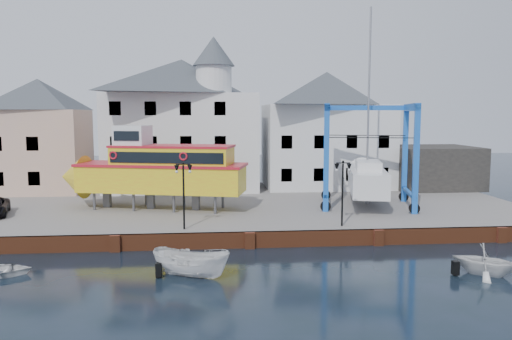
{
  "coord_description": "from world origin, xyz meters",
  "views": [
    {
      "loc": [
        -2.24,
        -29.47,
        8.12
      ],
      "look_at": [
        1.0,
        7.0,
        4.0
      ],
      "focal_mm": 35.0,
      "sensor_mm": 36.0,
      "label": 1
    }
  ],
  "objects": [
    {
      "name": "tour_boat",
      "position": [
        -6.83,
        8.31,
        3.96
      ],
      "size": [
        14.79,
        6.83,
        6.27
      ],
      "rotation": [
        0.0,
        0.0,
        -0.25
      ],
      "color": "#59595E",
      "rests_on": "hardstanding"
    },
    {
      "name": "motorboat_c",
      "position": [
        11.56,
        -6.02,
        0.0
      ],
      "size": [
        4.23,
        4.12,
        1.7
      ],
      "primitive_type": "imported",
      "rotation": [
        0.0,
        0.0,
        0.96
      ],
      "color": "silver",
      "rests_on": "ground"
    },
    {
      "name": "hardstanding",
      "position": [
        0.0,
        11.0,
        0.5
      ],
      "size": [
        44.0,
        22.0,
        1.0
      ],
      "primitive_type": "cube",
      "color": "slate",
      "rests_on": "ground"
    },
    {
      "name": "lamp_post_right",
      "position": [
        6.0,
        1.2,
        4.17
      ],
      "size": [
        1.12,
        0.32,
        4.2
      ],
      "color": "black",
      "rests_on": "hardstanding"
    },
    {
      "name": "ground",
      "position": [
        0.0,
        0.0,
        0.0
      ],
      "size": [
        140.0,
        140.0,
        0.0
      ],
      "primitive_type": "plane",
      "color": "black",
      "rests_on": "ground"
    },
    {
      "name": "travel_lift",
      "position": [
        9.93,
        8.71,
        3.52
      ],
      "size": [
        8.15,
        10.36,
        15.17
      ],
      "rotation": [
        0.0,
        0.0,
        -0.23
      ],
      "color": "blue",
      "rests_on": "hardstanding"
    },
    {
      "name": "building_pink",
      "position": [
        -18.0,
        18.0,
        6.15
      ],
      "size": [
        8.0,
        7.0,
        10.3
      ],
      "color": "tan",
      "rests_on": "hardstanding"
    },
    {
      "name": "motorboat_a",
      "position": [
        -3.34,
        -5.0,
        0.0
      ],
      "size": [
        4.5,
        3.21,
        1.63
      ],
      "primitive_type": "imported",
      "rotation": [
        0.0,
        0.0,
        1.14
      ],
      "color": "silver",
      "rests_on": "ground"
    },
    {
      "name": "quay_wall",
      "position": [
        -0.0,
        0.1,
        0.5
      ],
      "size": [
        44.0,
        0.47,
        1.0
      ],
      "color": "brown",
      "rests_on": "ground"
    },
    {
      "name": "shed_dark",
      "position": [
        19.0,
        17.0,
        3.0
      ],
      "size": [
        8.0,
        7.0,
        4.0
      ],
      "primitive_type": "cube",
      "color": "black",
      "rests_on": "hardstanding"
    },
    {
      "name": "building_white_right",
      "position": [
        9.0,
        19.0,
        6.6
      ],
      "size": [
        12.0,
        8.0,
        11.2
      ],
      "color": "silver",
      "rests_on": "hardstanding"
    },
    {
      "name": "lamp_post_left",
      "position": [
        -4.0,
        1.2,
        4.17
      ],
      "size": [
        1.12,
        0.32,
        4.2
      ],
      "color": "black",
      "rests_on": "hardstanding"
    },
    {
      "name": "building_white_main",
      "position": [
        -4.87,
        18.39,
        7.34
      ],
      "size": [
        14.0,
        8.3,
        14.0
      ],
      "color": "silver",
      "rests_on": "hardstanding"
    }
  ]
}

